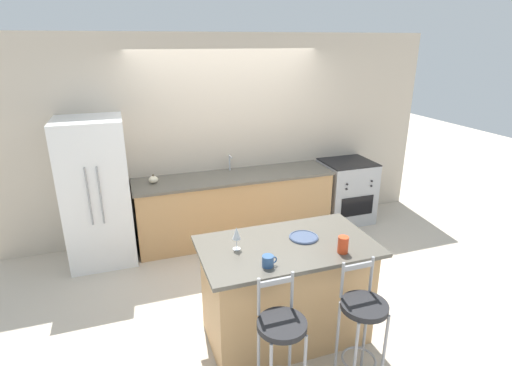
% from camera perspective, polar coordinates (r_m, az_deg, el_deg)
% --- Properties ---
extents(ground_plane, '(18.00, 18.00, 0.00)m').
position_cam_1_polar(ground_plane, '(5.37, -1.80, -9.27)').
color(ground_plane, beige).
extents(wall_back, '(6.00, 0.07, 2.70)m').
position_cam_1_polar(wall_back, '(5.53, -4.19, 6.62)').
color(wall_back, beige).
rests_on(wall_back, ground_plane).
extents(back_counter, '(2.66, 0.70, 0.90)m').
position_cam_1_polar(back_counter, '(5.50, -3.05, -3.27)').
color(back_counter, tan).
rests_on(back_counter, ground_plane).
extents(sink_faucet, '(0.02, 0.13, 0.22)m').
position_cam_1_polar(sink_faucet, '(5.49, -3.75, 3.16)').
color(sink_faucet, '#ADAFB5').
rests_on(sink_faucet, back_counter).
extents(kitchen_island, '(1.52, 0.86, 0.95)m').
position_cam_1_polar(kitchen_island, '(3.73, 4.31, -15.06)').
color(kitchen_island, tan).
rests_on(kitchen_island, ground_plane).
extents(refrigerator, '(0.75, 0.75, 1.78)m').
position_cam_1_polar(refrigerator, '(5.14, -21.79, -1.22)').
color(refrigerator, white).
rests_on(refrigerator, ground_plane).
extents(oven_range, '(0.72, 0.67, 0.92)m').
position_cam_1_polar(oven_range, '(6.15, 12.69, -1.11)').
color(oven_range, '#ADAFB5').
rests_on(oven_range, ground_plane).
extents(bar_stool_near, '(0.36, 0.36, 1.05)m').
position_cam_1_polar(bar_stool_near, '(3.05, 3.61, -21.32)').
color(bar_stool_near, '#99999E').
rests_on(bar_stool_near, ground_plane).
extents(bar_stool_far, '(0.36, 0.36, 1.05)m').
position_cam_1_polar(bar_stool_far, '(3.31, 14.95, -18.33)').
color(bar_stool_far, '#99999E').
rests_on(bar_stool_far, ground_plane).
extents(dinner_plate, '(0.26, 0.26, 0.02)m').
position_cam_1_polar(dinner_plate, '(3.60, 6.83, -7.66)').
color(dinner_plate, '#425170').
rests_on(dinner_plate, kitchen_island).
extents(wine_glass, '(0.07, 0.07, 0.21)m').
position_cam_1_polar(wine_glass, '(3.34, -2.82, -7.23)').
color(wine_glass, white).
rests_on(wine_glass, kitchen_island).
extents(coffee_mug, '(0.12, 0.09, 0.09)m').
position_cam_1_polar(coffee_mug, '(3.15, 1.74, -11.08)').
color(coffee_mug, '#335689').
rests_on(coffee_mug, kitchen_island).
extents(tumbler_cup, '(0.09, 0.09, 0.14)m').
position_cam_1_polar(tumbler_cup, '(3.40, 12.33, -8.60)').
color(tumbler_cup, red).
rests_on(tumbler_cup, kitchen_island).
extents(pumpkin_decoration, '(0.12, 0.12, 0.12)m').
position_cam_1_polar(pumpkin_decoration, '(5.18, -14.45, 0.47)').
color(pumpkin_decoration, beige).
rests_on(pumpkin_decoration, back_counter).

